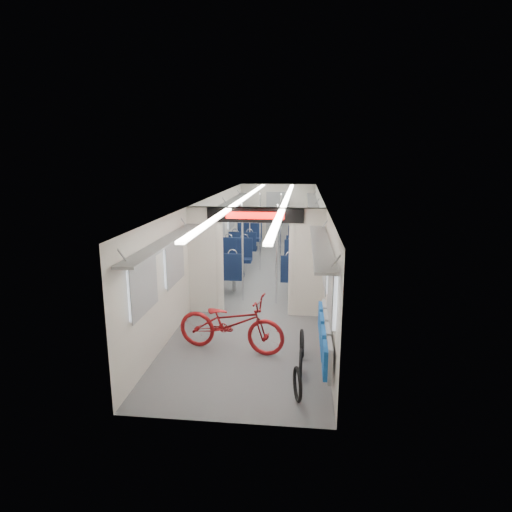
% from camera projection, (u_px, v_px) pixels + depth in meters
% --- Properties ---
extents(carriage, '(12.00, 12.02, 2.31)m').
position_uv_depth(carriage, '(263.00, 231.00, 10.69)').
color(carriage, '#515456').
rests_on(carriage, ground).
extents(bicycle, '(2.01, 1.00, 1.01)m').
position_uv_depth(bicycle, '(231.00, 323.00, 7.41)').
color(bicycle, maroon).
rests_on(bicycle, ground).
extents(flip_bench, '(0.12, 2.11, 0.52)m').
position_uv_depth(flip_bench, '(325.00, 336.00, 6.69)').
color(flip_bench, gray).
rests_on(flip_bench, carriage).
extents(bike_hoop_a, '(0.15, 0.49, 0.49)m').
position_uv_depth(bike_hoop_a, '(297.00, 386.00, 5.92)').
color(bike_hoop_a, black).
rests_on(bike_hoop_a, ground).
extents(bike_hoop_b, '(0.06, 0.45, 0.45)m').
position_uv_depth(bike_hoop_b, '(301.00, 365.00, 6.56)').
color(bike_hoop_b, black).
rests_on(bike_hoop_b, ground).
extents(bike_hoop_c, '(0.08, 0.50, 0.49)m').
position_uv_depth(bike_hoop_c, '(302.00, 345.00, 7.21)').
color(bike_hoop_c, black).
rests_on(bike_hoop_c, ground).
extents(seat_bay_near_left, '(0.94, 2.20, 1.14)m').
position_uv_depth(seat_bay_near_left, '(231.00, 262.00, 11.53)').
color(seat_bay_near_left, '#0C1735').
rests_on(seat_bay_near_left, ground).
extents(seat_bay_near_right, '(0.93, 2.15, 1.12)m').
position_uv_depth(seat_bay_near_right, '(300.00, 264.00, 11.30)').
color(seat_bay_near_right, '#0C1735').
rests_on(seat_bay_near_right, ground).
extents(seat_bay_far_left, '(0.90, 2.02, 1.08)m').
position_uv_depth(seat_bay_far_left, '(246.00, 240.00, 14.72)').
color(seat_bay_far_left, '#0C1735').
rests_on(seat_bay_far_left, ground).
extents(seat_bay_far_right, '(0.90, 2.01, 1.08)m').
position_uv_depth(seat_bay_far_right, '(301.00, 243.00, 14.11)').
color(seat_bay_far_right, '#0C1735').
rests_on(seat_bay_far_right, ground).
extents(stanchion_near_left, '(0.04, 0.04, 2.30)m').
position_uv_depth(stanchion_near_left, '(243.00, 253.00, 9.88)').
color(stanchion_near_left, silver).
rests_on(stanchion_near_left, ground).
extents(stanchion_near_right, '(0.04, 0.04, 2.30)m').
position_uv_depth(stanchion_near_right, '(277.00, 255.00, 9.68)').
color(stanchion_near_right, silver).
rests_on(stanchion_near_right, ground).
extents(stanchion_far_left, '(0.04, 0.04, 2.30)m').
position_uv_depth(stanchion_far_left, '(260.00, 232.00, 12.58)').
color(stanchion_far_left, silver).
rests_on(stanchion_far_left, ground).
extents(stanchion_far_right, '(0.04, 0.04, 2.30)m').
position_uv_depth(stanchion_far_right, '(280.00, 233.00, 12.54)').
color(stanchion_far_right, silver).
rests_on(stanchion_far_right, ground).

